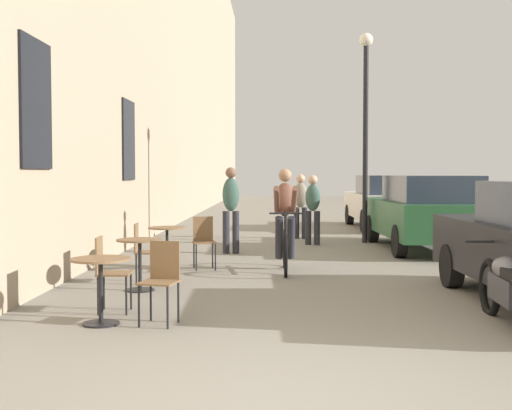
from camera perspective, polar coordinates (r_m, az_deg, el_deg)
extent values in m
plane|color=gray|center=(4.81, 2.19, -17.09)|extent=(88.00, 88.00, 0.00)
cube|color=black|center=(9.29, -18.26, 8.21)|extent=(0.04, 1.10, 1.70)
cube|color=black|center=(14.57, -10.82, 5.47)|extent=(0.04, 1.10, 1.70)
cylinder|color=black|center=(7.51, -13.08, -9.82)|extent=(0.40, 0.40, 0.02)
cylinder|color=black|center=(7.44, -13.11, -7.21)|extent=(0.05, 0.05, 0.67)
cylinder|color=brown|center=(7.39, -13.14, -4.53)|extent=(0.64, 0.64, 0.02)
cylinder|color=black|center=(8.19, -10.62, -7.21)|extent=(0.02, 0.02, 0.45)
cylinder|color=black|center=(7.88, -11.02, -7.62)|extent=(0.02, 0.02, 0.45)
cylinder|color=black|center=(8.25, -12.85, -7.17)|extent=(0.02, 0.02, 0.45)
cylinder|color=black|center=(7.94, -13.33, -7.56)|extent=(0.02, 0.02, 0.45)
cube|color=brown|center=(8.03, -11.97, -5.73)|extent=(0.40, 0.40, 0.02)
cube|color=brown|center=(8.03, -13.25, -4.16)|extent=(0.04, 0.34, 0.42)
cylinder|color=black|center=(7.13, -7.56, -8.68)|extent=(0.02, 0.02, 0.45)
cylinder|color=black|center=(7.25, -9.97, -8.51)|extent=(0.02, 0.02, 0.45)
cylinder|color=black|center=(7.43, -6.65, -8.22)|extent=(0.02, 0.02, 0.45)
cylinder|color=black|center=(7.54, -8.97, -8.06)|extent=(0.02, 0.02, 0.45)
cube|color=brown|center=(7.29, -8.30, -6.55)|extent=(0.45, 0.45, 0.02)
cube|color=brown|center=(7.43, -7.79, -4.67)|extent=(0.34, 0.09, 0.42)
cylinder|color=black|center=(9.50, -9.86, -7.15)|extent=(0.40, 0.40, 0.02)
cylinder|color=black|center=(9.45, -9.88, -5.08)|extent=(0.05, 0.05, 0.67)
cylinder|color=brown|center=(9.41, -9.90, -2.96)|extent=(0.64, 0.64, 0.02)
cylinder|color=black|center=(10.23, -8.13, -5.22)|extent=(0.02, 0.02, 0.45)
cylinder|color=black|center=(9.91, -8.33, -5.47)|extent=(0.02, 0.02, 0.45)
cylinder|color=black|center=(10.27, -9.93, -5.20)|extent=(0.02, 0.02, 0.45)
cylinder|color=black|center=(9.95, -10.18, -5.45)|extent=(0.02, 0.02, 0.45)
cube|color=brown|center=(10.06, -9.15, -4.01)|extent=(0.40, 0.40, 0.02)
cube|color=brown|center=(10.06, -10.18, -2.76)|extent=(0.04, 0.34, 0.42)
cylinder|color=black|center=(11.52, -7.59, -5.41)|extent=(0.40, 0.40, 0.02)
cylinder|color=black|center=(11.47, -7.60, -3.69)|extent=(0.05, 0.05, 0.67)
cylinder|color=brown|center=(11.44, -7.61, -1.94)|extent=(0.64, 0.64, 0.02)
cylinder|color=black|center=(11.27, -3.48, -4.46)|extent=(0.02, 0.02, 0.45)
cylinder|color=black|center=(11.22, -5.12, -4.50)|extent=(0.02, 0.02, 0.45)
cylinder|color=black|center=(11.58, -3.73, -4.27)|extent=(0.02, 0.02, 0.45)
cylinder|color=black|center=(11.54, -5.32, -4.30)|extent=(0.02, 0.02, 0.45)
cube|color=brown|center=(11.38, -4.42, -3.21)|extent=(0.46, 0.46, 0.02)
cube|color=brown|center=(11.53, -4.54, -2.03)|extent=(0.34, 0.10, 0.42)
torus|color=black|center=(10.57, 2.55, -4.36)|extent=(0.05, 0.71, 0.71)
torus|color=black|center=(11.61, 2.46, -3.73)|extent=(0.05, 0.71, 0.71)
cylinder|color=black|center=(11.49, 2.47, -2.36)|extent=(0.04, 0.21, 0.58)
cylinder|color=black|center=(10.97, 2.52, -0.85)|extent=(0.04, 0.82, 0.14)
cylinder|color=black|center=(10.56, 2.55, -2.54)|extent=(0.04, 0.09, 0.67)
cylinder|color=black|center=(11.11, 2.50, -3.81)|extent=(0.04, 1.00, 0.12)
cylinder|color=black|center=(10.56, 2.56, -0.72)|extent=(0.52, 0.03, 0.03)
ellipsoid|color=black|center=(11.38, 2.48, -0.82)|extent=(0.12, 0.24, 0.06)
ellipsoid|color=brown|center=(11.29, 2.49, 0.54)|extent=(0.34, 0.35, 0.59)
sphere|color=#A57A5B|center=(11.24, 2.50, 2.55)|extent=(0.22, 0.22, 0.22)
cylinder|color=#26262D|center=(11.26, 3.00, -2.81)|extent=(0.13, 0.40, 0.75)
cylinder|color=#26262D|center=(11.25, 1.98, -2.81)|extent=(0.13, 0.40, 0.75)
cylinder|color=brown|center=(10.90, 3.27, 0.43)|extent=(0.11, 0.75, 0.48)
cylinder|color=brown|center=(10.90, 1.78, 0.44)|extent=(0.10, 0.75, 0.48)
cylinder|color=#26262D|center=(13.62, -1.73, -2.34)|extent=(0.14, 0.14, 0.86)
cylinder|color=#26262D|center=(13.61, -2.58, -2.35)|extent=(0.14, 0.14, 0.86)
ellipsoid|color=#38564C|center=(13.56, -2.16, 0.91)|extent=(0.36, 0.28, 0.68)
sphere|color=brown|center=(13.56, -2.16, 2.78)|extent=(0.22, 0.22, 0.22)
cylinder|color=#26262D|center=(15.31, 5.23, -1.97)|extent=(0.14, 0.14, 0.77)
cylinder|color=#26262D|center=(15.33, 4.48, -1.96)|extent=(0.14, 0.14, 0.77)
ellipsoid|color=#38564C|center=(15.28, 4.86, 0.63)|extent=(0.38, 0.29, 0.61)
sphere|color=tan|center=(15.27, 4.87, 2.15)|extent=(0.22, 0.22, 0.22)
cylinder|color=#26262D|center=(16.75, 4.16, -1.54)|extent=(0.14, 0.14, 0.78)
cylinder|color=#26262D|center=(16.76, 3.48, -1.54)|extent=(0.14, 0.14, 0.78)
ellipsoid|color=gray|center=(16.72, 3.82, 0.86)|extent=(0.37, 0.28, 0.62)
sphere|color=tan|center=(16.71, 3.83, 2.26)|extent=(0.22, 0.22, 0.22)
cylinder|color=black|center=(15.91, 9.32, 5.08)|extent=(0.12, 0.12, 4.60)
sphere|color=silver|center=(16.20, 9.39, 13.74)|extent=(0.32, 0.32, 0.32)
cylinder|color=black|center=(9.98, 16.36, -5.00)|extent=(0.22, 0.63, 0.62)
cube|color=#23512D|center=(14.82, 14.13, -1.04)|extent=(1.98, 4.51, 0.73)
cube|color=#283342|center=(14.27, 14.69, 1.36)|extent=(1.62, 2.45, 0.54)
cylinder|color=black|center=(16.10, 9.93, -2.00)|extent=(0.23, 0.65, 0.64)
cylinder|color=black|center=(16.48, 15.69, -1.95)|extent=(0.23, 0.65, 0.64)
cylinder|color=black|center=(13.23, 12.16, -3.03)|extent=(0.23, 0.65, 0.64)
cylinder|color=black|center=(13.68, 19.05, -2.93)|extent=(0.23, 0.65, 0.64)
cube|color=beige|center=(20.25, 10.94, -0.03)|extent=(2.00, 4.49, 0.72)
cube|color=#283342|center=(19.71, 11.26, 1.72)|extent=(1.63, 2.45, 0.54)
cylinder|color=black|center=(21.57, 7.99, -0.81)|extent=(0.23, 0.65, 0.64)
cylinder|color=black|center=(21.87, 12.31, -0.79)|extent=(0.23, 0.65, 0.64)
cylinder|color=black|center=(18.69, 9.31, -1.35)|extent=(0.23, 0.65, 0.64)
cylinder|color=black|center=(19.04, 14.26, -1.33)|extent=(0.23, 0.65, 0.64)
torus|color=black|center=(8.29, 19.31, -6.68)|extent=(0.12, 0.69, 0.69)
cube|color=#333338|center=(7.59, 20.80, -6.80)|extent=(0.27, 0.77, 0.28)
ellipsoid|color=#595960|center=(7.65, 20.61, -5.05)|extent=(0.30, 0.53, 0.24)
cylinder|color=black|center=(8.13, 19.56, -2.96)|extent=(0.62, 0.05, 0.03)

